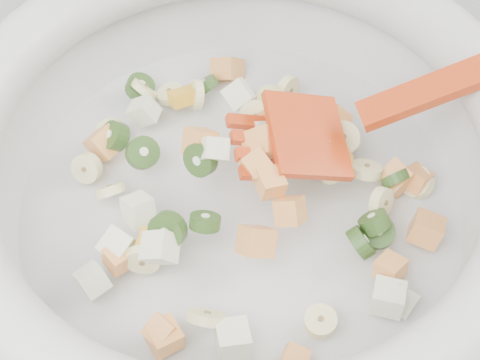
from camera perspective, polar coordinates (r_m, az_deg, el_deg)
name	(u,v)px	position (r m, az deg, el deg)	size (l,w,h in m)	color
mixing_bowl	(241,166)	(0.53, 0.07, 1.07)	(0.54, 0.44, 0.17)	silver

